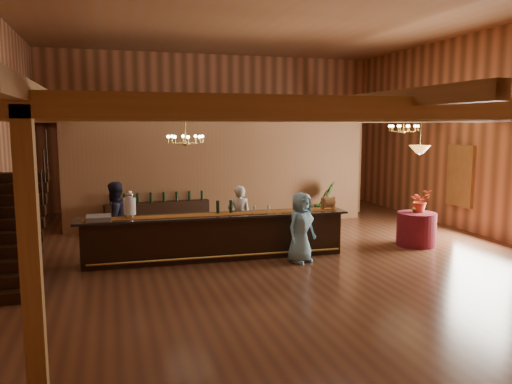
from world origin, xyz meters
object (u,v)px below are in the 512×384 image
object	(u,v)px
guest	(301,227)
beverage_dispenser	(130,205)
round_table	(416,229)
bartender	(239,217)
backbar_shelf	(158,216)
pendant_lamp	(420,149)
chandelier_right	(404,128)
floor_plant	(325,202)
chandelier_left	(185,139)
tasting_bar	(216,236)
raffle_drum	(328,203)
staff_second	(115,219)

from	to	relation	value
guest	beverage_dispenser	bearing A→B (deg)	138.84
round_table	bartender	world-z (taller)	bartender
backbar_shelf	pendant_lamp	xyz separation A→B (m)	(6.04, -3.59, 1.99)
beverage_dispenser	chandelier_right	world-z (taller)	chandelier_right
floor_plant	chandelier_left	bearing A→B (deg)	-148.99
chandelier_right	bartender	size ratio (longest dim) A/B	0.51
chandelier_left	pendant_lamp	bearing A→B (deg)	-5.27
round_table	chandelier_right	size ratio (longest dim) A/B	1.20
beverage_dispenser	backbar_shelf	xyz separation A→B (m)	(0.88, 3.30, -0.88)
beverage_dispenser	guest	distance (m)	3.73
pendant_lamp	bartender	bearing A→B (deg)	168.00
round_table	floor_plant	bearing A→B (deg)	106.39
tasting_bar	round_table	world-z (taller)	tasting_bar
round_table	chandelier_left	bearing A→B (deg)	174.73
backbar_shelf	round_table	xyz separation A→B (m)	(6.04, -3.59, 0.00)
chandelier_left	guest	bearing A→B (deg)	-26.11
raffle_drum	chandelier_right	world-z (taller)	chandelier_right
beverage_dispenser	chandelier_left	world-z (taller)	chandelier_left
bartender	guest	size ratio (longest dim) A/B	1.00
raffle_drum	chandelier_right	distance (m)	3.75
beverage_dispenser	guest	bearing A→B (deg)	-14.17
chandelier_right	raffle_drum	bearing A→B (deg)	-152.18
staff_second	round_table	bearing A→B (deg)	132.67
raffle_drum	backbar_shelf	bearing A→B (deg)	135.64
chandelier_left	guest	size ratio (longest dim) A/B	0.52
backbar_shelf	round_table	distance (m)	7.02
tasting_bar	beverage_dispenser	bearing A→B (deg)	178.48
tasting_bar	bartender	world-z (taller)	bartender
tasting_bar	guest	size ratio (longest dim) A/B	3.91
floor_plant	tasting_bar	bearing A→B (deg)	-142.23
chandelier_left	chandelier_right	world-z (taller)	same
raffle_drum	bartender	size ratio (longest dim) A/B	0.22
backbar_shelf	chandelier_right	xyz separation A→B (m)	(6.58, -2.00, 2.49)
chandelier_left	backbar_shelf	bearing A→B (deg)	97.02
floor_plant	beverage_dispenser	bearing A→B (deg)	-152.83
backbar_shelf	guest	bearing A→B (deg)	-66.67
backbar_shelf	bartender	size ratio (longest dim) A/B	1.89
staff_second	chandelier_right	bearing A→B (deg)	144.90
tasting_bar	chandelier_left	size ratio (longest dim) A/B	7.59
beverage_dispenser	raffle_drum	xyz separation A→B (m)	(4.52, -0.25, -0.11)
backbar_shelf	beverage_dispenser	bearing A→B (deg)	-114.37
raffle_drum	round_table	xyz separation A→B (m)	(2.40, -0.03, -0.77)
backbar_shelf	guest	size ratio (longest dim) A/B	1.89
round_table	bartender	distance (m)	4.44
beverage_dispenser	tasting_bar	bearing A→B (deg)	-3.51
backbar_shelf	raffle_drum	bearing A→B (deg)	-53.76
tasting_bar	round_table	distance (m)	5.06
tasting_bar	chandelier_right	world-z (taller)	chandelier_right
round_table	staff_second	distance (m)	7.32
chandelier_left	bartender	bearing A→B (deg)	16.65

